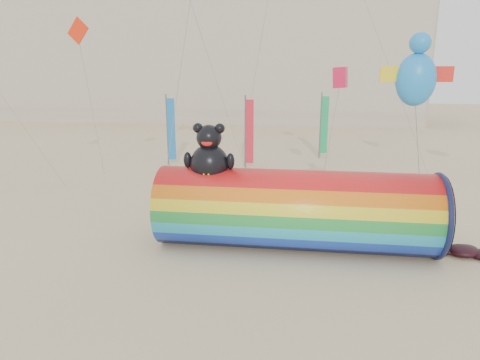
# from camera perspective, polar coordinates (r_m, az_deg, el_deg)

# --- Properties ---
(ground) EXTENTS (160.00, 160.00, 0.00)m
(ground) POSITION_cam_1_polar(r_m,az_deg,el_deg) (17.40, -2.35, -8.85)
(ground) COLOR #CCB58C
(ground) RESTS_ON ground
(hotel_building) EXTENTS (60.40, 15.40, 20.60)m
(hotel_building) POSITION_cam_1_polar(r_m,az_deg,el_deg) (63.54, -5.86, 17.49)
(hotel_building) COLOR #B7AD99
(hotel_building) RESTS_ON ground
(windsock_assembly) EXTENTS (10.81, 3.29, 4.98)m
(windsock_assembly) POSITION_cam_1_polar(r_m,az_deg,el_deg) (16.92, 7.36, -3.67)
(windsock_assembly) COLOR red
(windsock_assembly) RESTS_ON ground
(kite_handler) EXTENTS (0.71, 0.52, 1.80)m
(kite_handler) POSITION_cam_1_polar(r_m,az_deg,el_deg) (19.16, 25.07, -5.15)
(kite_handler) COLOR #4C4D53
(kite_handler) RESTS_ON ground
(fabric_bundle) EXTENTS (2.62, 1.35, 0.41)m
(fabric_bundle) POSITION_cam_1_polar(r_m,az_deg,el_deg) (18.68, 28.13, -8.40)
(fabric_bundle) COLOR black
(fabric_bundle) RESTS_ON ground
(festival_banners) EXTENTS (11.90, 4.69, 5.20)m
(festival_banners) POSITION_cam_1_polar(r_m,az_deg,el_deg) (32.02, 1.26, 6.84)
(festival_banners) COLOR #59595E
(festival_banners) RESTS_ON ground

